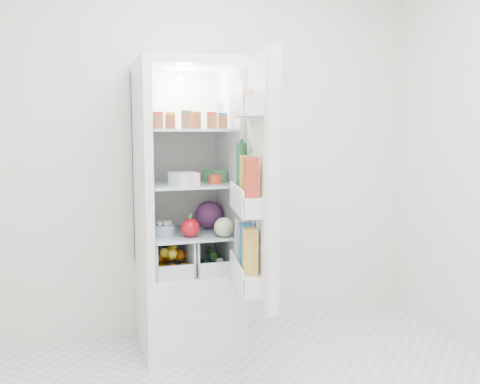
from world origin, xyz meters
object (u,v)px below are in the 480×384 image
object	(u,v)px
refrigerator	(187,243)
fridge_door	(257,185)
mushroom_bowl	(164,230)
red_cabbage	(209,215)

from	to	relation	value
refrigerator	fridge_door	world-z (taller)	refrigerator
refrigerator	mushroom_bowl	size ratio (longest dim) A/B	12.98
fridge_door	refrigerator	bearing A→B (deg)	31.30
refrigerator	red_cabbage	bearing A→B (deg)	9.76
red_cabbage	mushroom_bowl	world-z (taller)	red_cabbage
fridge_door	mushroom_bowl	bearing A→B (deg)	48.68
red_cabbage	mushroom_bowl	xyz separation A→B (m)	(-0.32, -0.15, -0.06)
refrigerator	mushroom_bowl	xyz separation A→B (m)	(-0.17, -0.12, 0.11)
red_cabbage	mushroom_bowl	distance (m)	0.36
mushroom_bowl	fridge_door	world-z (taller)	fridge_door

